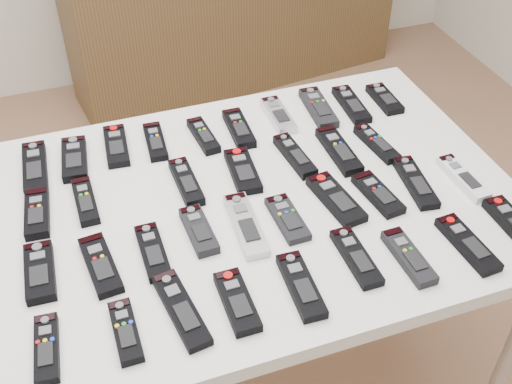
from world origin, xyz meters
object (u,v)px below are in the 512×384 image
object	(u,v)px
sideboard	(235,4)
remote_28	(126,331)
remote_6	(278,115)
remote_13	(243,171)
remote_22	(287,219)
remote_16	(377,144)
remote_7	(318,108)
remote_25	(415,182)
remote_9	(385,99)
remote_23	(336,199)
remote_4	(203,136)
remote_32	(356,257)
remote_18	(101,265)
remote_17	(40,272)
remote_21	(246,225)
remote_15	(339,150)
remote_3	(155,142)
remote_24	(378,194)
remote_12	(186,182)
remote_2	(116,146)
remote_20	(199,231)
remote_30	(237,302)
remote_5	(239,129)
remote_31	(301,286)
remote_0	(35,168)
remote_27	(47,348)
remote_33	(409,257)
table	(256,216)
remote_1	(74,159)
remote_8	(351,105)
remote_10	(37,214)
remote_29	(181,310)
remote_34	(468,244)

from	to	relation	value
sideboard	remote_28	size ratio (longest dim) A/B	11.31
remote_6	remote_13	size ratio (longest dim) A/B	0.99
remote_22	remote_16	bearing A→B (deg)	28.69
remote_7	remote_25	distance (m)	0.39
remote_9	remote_23	world-z (taller)	remote_23
remote_4	remote_7	size ratio (longest dim) A/B	0.82
remote_32	remote_18	bearing A→B (deg)	163.03
sideboard	remote_25	world-z (taller)	sideboard
remote_17	remote_25	size ratio (longest dim) A/B	0.86
remote_21	remote_15	bearing A→B (deg)	32.66
remote_28	remote_18	bearing A→B (deg)	95.42
sideboard	remote_22	distance (m)	2.00
remote_6	remote_18	distance (m)	0.69
remote_9	remote_21	world-z (taller)	same
remote_3	remote_24	xyz separation A→B (m)	(0.46, -0.39, 0.00)
remote_13	remote_12	bearing A→B (deg)	-176.81
remote_2	remote_21	xyz separation A→B (m)	(0.22, -0.40, 0.00)
remote_20	remote_15	bearing A→B (deg)	19.24
remote_23	remote_30	bearing A→B (deg)	-153.08
remote_22	sideboard	bearing A→B (deg)	74.26
remote_5	remote_13	world-z (taller)	remote_5
remote_21	remote_31	world-z (taller)	remote_31
remote_6	remote_16	bearing A→B (deg)	-45.31
remote_0	remote_16	bearing A→B (deg)	-9.64
remote_18	remote_27	bearing A→B (deg)	-131.71
remote_22	remote_33	xyz separation A→B (m)	(0.20, -0.20, 0.00)
remote_18	remote_30	bearing A→B (deg)	-44.32
remote_7	remote_9	xyz separation A→B (m)	(0.20, -0.02, -0.00)
table	remote_2	size ratio (longest dim) A/B	7.44
remote_1	remote_30	size ratio (longest dim) A/B	1.05
remote_32	remote_30	bearing A→B (deg)	-173.43
remote_0	remote_33	world-z (taller)	remote_0
remote_1	remote_8	world-z (taller)	remote_1
remote_13	remote_20	bearing A→B (deg)	-128.93
table	remote_4	xyz separation A→B (m)	(-0.05, 0.27, 0.07)
remote_5	remote_22	size ratio (longest dim) A/B	1.10
remote_21	remote_24	distance (m)	0.33
remote_2	remote_10	bearing A→B (deg)	-132.42
remote_13	remote_29	bearing A→B (deg)	-119.75
remote_10	remote_21	bearing A→B (deg)	-18.84
remote_33	remote_4	bearing A→B (deg)	115.99
remote_22	remote_1	bearing A→B (deg)	136.78
remote_12	remote_34	distance (m)	0.67
table	remote_27	size ratio (longest dim) A/B	8.23
remote_7	remote_21	xyz separation A→B (m)	(-0.35, -0.38, -0.00)
remote_15	remote_33	world-z (taller)	same
remote_0	remote_33	xyz separation A→B (m)	(0.73, -0.58, 0.00)
remote_27	remote_28	distance (m)	0.15
remote_7	remote_13	bearing A→B (deg)	-141.85
remote_3	remote_15	bearing A→B (deg)	-20.15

